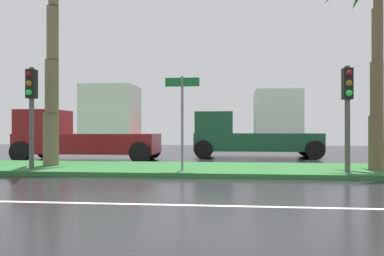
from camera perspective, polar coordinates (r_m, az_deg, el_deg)
name	(u,v)px	position (r m, az deg, el deg)	size (l,w,h in m)	color
ground_plane	(206,170)	(14.41, 2.05, -6.22)	(90.00, 42.00, 0.10)	black
near_lane_divider_stripe	(182,205)	(7.50, -1.55, -11.41)	(81.00, 0.14, 0.01)	white
median_strip	(204,169)	(13.40, 1.77, -6.14)	(85.50, 4.00, 0.15)	#2D6B33
traffic_signal_median_left	(31,99)	(13.77, -22.84, 4.02)	(0.28, 0.43, 3.37)	#4C4C47
traffic_signal_median_right	(348,99)	(12.68, 22.18, 4.04)	(0.28, 0.43, 3.26)	#4C4C47
street_name_sign	(182,110)	(12.20, -1.46, 2.70)	(1.10, 0.08, 3.00)	slate
box_truck_lead	(91,127)	(18.38, -14.87, 0.07)	(6.40, 2.64, 3.46)	maroon
box_truck_following	(258,128)	(20.13, 9.85, 0.05)	(6.40, 2.64, 3.46)	#195133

